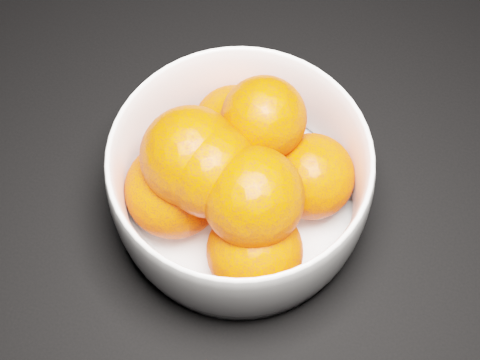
# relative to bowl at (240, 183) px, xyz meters

# --- Properties ---
(bowl) EXTENTS (0.20, 0.20, 0.10)m
(bowl) POSITION_rel_bowl_xyz_m (0.00, 0.00, 0.00)
(bowl) COLOR white
(bowl) RESTS_ON ground
(orange_pile) EXTENTS (0.17, 0.17, 0.11)m
(orange_pile) POSITION_rel_bowl_xyz_m (-0.00, -0.00, 0.02)
(orange_pile) COLOR #EB3800
(orange_pile) RESTS_ON bowl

